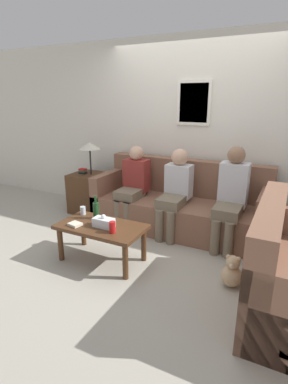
% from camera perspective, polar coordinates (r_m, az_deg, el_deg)
% --- Properties ---
extents(ground_plane, '(16.00, 16.00, 0.00)m').
position_cam_1_polar(ground_plane, '(3.88, 3.91, -9.60)').
color(ground_plane, '#ADA899').
extents(wall_back, '(9.00, 0.08, 2.60)m').
position_cam_1_polar(wall_back, '(4.41, 9.37, 11.22)').
color(wall_back, silver).
rests_on(wall_back, ground_plane).
extents(couch_main, '(2.35, 0.87, 0.94)m').
position_cam_1_polar(couch_main, '(4.21, 6.83, -2.74)').
color(couch_main, brown).
rests_on(couch_main, ground_plane).
extents(coffee_table, '(0.96, 0.53, 0.43)m').
position_cam_1_polar(coffee_table, '(3.37, -8.11, -7.29)').
color(coffee_table, '#4C2D19').
rests_on(coffee_table, ground_plane).
extents(side_table_with_lamp, '(0.51, 0.51, 1.12)m').
position_cam_1_polar(side_table_with_lamp, '(4.86, -10.44, 0.42)').
color(side_table_with_lamp, '#4C2D19').
rests_on(side_table_with_lamp, ground_plane).
extents(wine_bottle, '(0.07, 0.07, 0.28)m').
position_cam_1_polar(wine_bottle, '(3.49, -9.13, -3.41)').
color(wine_bottle, '#19421E').
rests_on(wine_bottle, coffee_table).
extents(drinking_glass, '(0.07, 0.07, 0.10)m').
position_cam_1_polar(drinking_glass, '(3.66, -11.56, -3.47)').
color(drinking_glass, silver).
rests_on(drinking_glass, coffee_table).
extents(book_stack, '(0.15, 0.14, 0.03)m').
position_cam_1_polar(book_stack, '(3.38, -13.00, -6.00)').
color(book_stack, beige).
rests_on(book_stack, coffee_table).
extents(soda_can, '(0.07, 0.07, 0.12)m').
position_cam_1_polar(soda_can, '(3.13, -6.05, -6.69)').
color(soda_can, red).
rests_on(soda_can, coffee_table).
extents(tissue_box, '(0.23, 0.12, 0.15)m').
position_cam_1_polar(tissue_box, '(3.28, -7.69, -5.75)').
color(tissue_box, silver).
rests_on(tissue_box, coffee_table).
extents(person_left, '(0.34, 0.57, 1.13)m').
position_cam_1_polar(person_left, '(4.23, -2.13, 1.67)').
color(person_left, '#756651').
rests_on(person_left, ground_plane).
extents(person_middle, '(0.34, 0.62, 1.14)m').
position_cam_1_polar(person_middle, '(3.95, 6.00, 0.59)').
color(person_middle, '#756651').
rests_on(person_middle, ground_plane).
extents(person_right, '(0.34, 0.62, 1.22)m').
position_cam_1_polar(person_right, '(3.76, 16.28, -0.37)').
color(person_right, '#756651').
rests_on(person_right, ground_plane).
extents(teddy_bear, '(0.21, 0.21, 0.33)m').
position_cam_1_polar(teddy_bear, '(3.13, 16.40, -14.55)').
color(teddy_bear, tan).
rests_on(teddy_bear, ground_plane).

